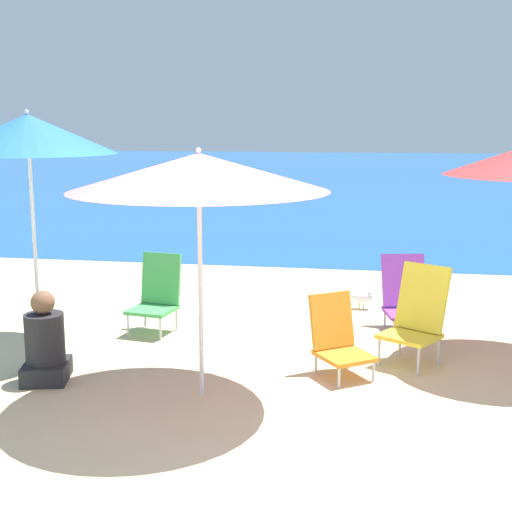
% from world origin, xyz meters
% --- Properties ---
extents(ground_plane, '(60.00, 60.00, 0.00)m').
position_xyz_m(ground_plane, '(0.00, 0.00, 0.00)').
color(ground_plane, '#D1BA89').
extents(sea_water, '(60.00, 40.00, 0.01)m').
position_xyz_m(sea_water, '(0.00, 25.67, 0.00)').
color(sea_water, '#1E5699').
rests_on(sea_water, ground).
extents(beach_umbrella_blue, '(1.66, 1.66, 2.29)m').
position_xyz_m(beach_umbrella_blue, '(-2.32, 1.53, 2.06)').
color(beach_umbrella_blue, white).
rests_on(beach_umbrella_blue, ground).
extents(beach_umbrella_pink, '(2.01, 2.01, 1.98)m').
position_xyz_m(beach_umbrella_pink, '(-0.41, 0.51, 1.80)').
color(beach_umbrella_pink, white).
rests_on(beach_umbrella_pink, ground).
extents(beach_chair_yellow, '(0.67, 0.69, 0.90)m').
position_xyz_m(beach_chair_yellow, '(1.32, 1.62, 0.45)').
color(beach_chair_yellow, silver).
rests_on(beach_chair_yellow, ground).
extents(beach_chair_purple, '(0.59, 0.68, 0.77)m').
position_xyz_m(beach_chair_purple, '(1.26, 2.76, 0.35)').
color(beach_chair_purple, silver).
rests_on(beach_chair_purple, ground).
extents(beach_chair_orange, '(0.63, 0.65, 0.70)m').
position_xyz_m(beach_chair_orange, '(0.64, 1.21, 0.32)').
color(beach_chair_orange, silver).
rests_on(beach_chair_orange, ground).
extents(beach_chair_green, '(0.51, 0.56, 0.81)m').
position_xyz_m(beach_chair_green, '(-1.31, 2.19, 0.40)').
color(beach_chair_green, silver).
rests_on(beach_chair_green, ground).
extents(person_seated_near, '(0.46, 0.50, 0.79)m').
position_xyz_m(person_seated_near, '(-1.80, 0.61, 0.31)').
color(person_seated_near, '#262628').
rests_on(person_seated_near, ground).
extents(seagull, '(0.27, 0.11, 0.23)m').
position_xyz_m(seagull, '(0.79, 3.45, 0.14)').
color(seagull, gold).
rests_on(seagull, ground).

